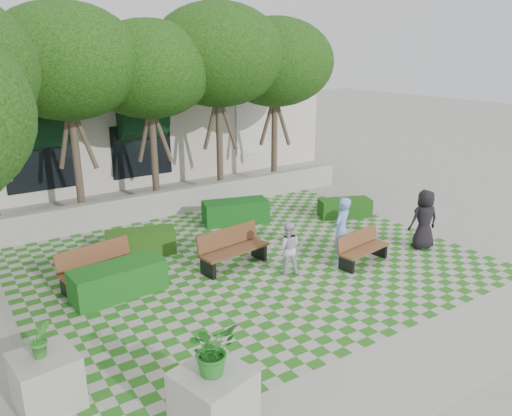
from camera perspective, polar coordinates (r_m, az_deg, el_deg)
ground at (r=13.23m, az=1.81°, el=-7.83°), size 90.00×90.00×0.00m
lawn at (r=13.97m, az=-0.58°, el=-6.33°), size 12.00×12.00×0.00m
sidewalk_south at (r=10.29m, az=17.83°, el=-16.97°), size 16.00×2.00×0.01m
retaining_wall at (r=18.12m, az=-9.58°, el=0.69°), size 15.00×0.36×0.90m
bench_east at (r=14.16m, az=12.02°, el=-4.53°), size 1.77×0.81×0.89m
bench_mid at (r=13.63m, az=-2.71°, el=-4.69°), size 2.09×0.94×1.06m
bench_west at (r=13.21m, az=-17.60°, el=-6.40°), size 2.04×0.97×1.03m
hedge_east at (r=17.92m, az=10.11°, el=0.01°), size 1.95×1.37×0.63m
hedge_midright at (r=17.04m, az=-2.35°, el=-0.42°), size 2.34×1.43×0.77m
hedge_midleft at (r=14.89m, az=-13.03°, el=-3.83°), size 2.11×1.33×0.69m
hedge_west at (r=12.59m, az=-15.45°, el=-7.96°), size 2.28×1.04×0.78m
planter_front at (r=8.18m, az=-4.92°, el=-19.83°), size 1.26×1.26×1.86m
planter_back at (r=9.36m, az=-22.83°, el=-17.51°), size 1.06×1.06×1.61m
person_blue at (r=13.95m, az=9.73°, el=-2.50°), size 0.80×0.67×1.87m
person_dark at (r=15.51m, az=18.67°, el=-1.25°), size 1.01×0.80×1.80m
person_white at (r=13.17m, az=3.63°, el=-4.56°), size 0.88×0.83×1.43m
tree_row at (r=16.45m, az=-16.22°, el=15.28°), size 17.70×13.40×7.41m
building at (r=25.24m, az=-15.40°, el=9.97°), size 18.00×8.92×5.15m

